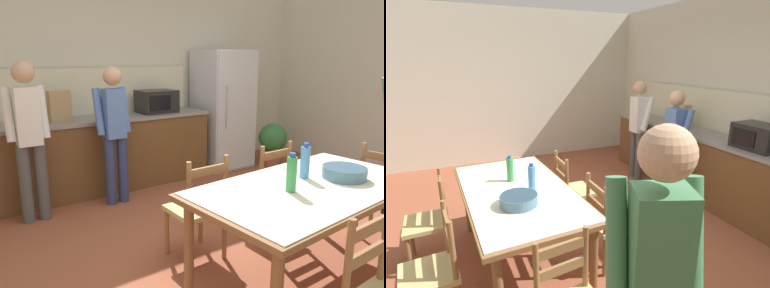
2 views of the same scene
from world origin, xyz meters
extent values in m
plane|color=brown|center=(0.00, 0.00, 0.00)|extent=(8.32, 8.32, 0.00)
cube|color=beige|center=(0.00, 2.66, 1.45)|extent=(6.52, 0.12, 2.90)
cube|color=brown|center=(-0.62, 2.23, 0.45)|extent=(3.27, 0.62, 0.90)
cube|color=gray|center=(-0.62, 2.23, 0.92)|extent=(3.31, 0.66, 0.04)
cube|color=#B7BCC1|center=(-1.35, 2.23, 0.92)|extent=(0.52, 0.38, 0.02)
cube|color=beige|center=(-0.62, 2.54, 1.24)|extent=(3.27, 0.03, 0.60)
cube|color=silver|center=(1.52, 2.20, 0.89)|extent=(0.76, 0.68, 1.78)
cube|color=silver|center=(1.52, 1.85, 0.89)|extent=(0.73, 0.02, 1.71)
cylinder|color=#A5AAB2|center=(1.29, 1.83, 0.98)|extent=(0.02, 0.02, 0.62)
cube|color=black|center=(0.38, 2.21, 1.09)|extent=(0.50, 0.38, 0.30)
cube|color=black|center=(0.33, 2.01, 1.09)|extent=(0.30, 0.01, 0.19)
cube|color=tan|center=(-0.91, 2.20, 1.12)|extent=(0.24, 0.16, 0.36)
cylinder|color=brown|center=(-0.76, -0.29, 0.37)|extent=(0.07, 0.07, 0.74)
cylinder|color=brown|center=(0.85, -0.18, 0.37)|extent=(0.07, 0.07, 0.74)
cube|color=brown|center=(0.07, -0.61, 0.76)|extent=(1.87, 1.08, 0.04)
cube|color=beige|center=(0.07, -0.61, 0.78)|extent=(1.80, 1.03, 0.01)
cylinder|color=green|center=(-0.16, -0.63, 0.90)|extent=(0.07, 0.07, 0.24)
cylinder|color=#2D51B2|center=(-0.16, -0.63, 1.04)|extent=(0.04, 0.04, 0.03)
cylinder|color=#4C8ED6|center=(0.15, -0.49, 0.90)|extent=(0.07, 0.07, 0.24)
cylinder|color=#2D51B2|center=(0.15, -0.49, 1.04)|extent=(0.04, 0.04, 0.03)
cylinder|color=slate|center=(0.39, -0.66, 0.83)|extent=(0.32, 0.32, 0.09)
cylinder|color=slate|center=(0.39, -0.66, 0.86)|extent=(0.31, 0.31, 0.02)
cylinder|color=olive|center=(-0.21, 0.34, 0.21)|extent=(0.04, 0.04, 0.41)
cylinder|color=olive|center=(-0.57, 0.34, 0.21)|extent=(0.04, 0.04, 0.41)
cylinder|color=olive|center=(-0.21, 0.00, 0.21)|extent=(0.04, 0.04, 0.41)
cylinder|color=olive|center=(-0.57, 0.00, 0.21)|extent=(0.04, 0.04, 0.41)
cube|color=tan|center=(-0.39, 0.17, 0.43)|extent=(0.42, 0.40, 0.04)
cylinder|color=olive|center=(-0.21, 0.00, 0.68)|extent=(0.04, 0.04, 0.46)
cylinder|color=olive|center=(-0.57, 0.00, 0.68)|extent=(0.04, 0.04, 0.46)
cube|color=olive|center=(-0.39, 0.00, 0.81)|extent=(0.36, 0.03, 0.07)
cube|color=olive|center=(-0.39, 0.00, 0.66)|extent=(0.36, 0.03, 0.07)
cylinder|color=olive|center=(-0.47, -1.29, 0.68)|extent=(0.04, 0.04, 0.46)
cube|color=olive|center=(-0.29, -1.28, 0.81)|extent=(0.36, 0.04, 0.07)
cube|color=olive|center=(-0.29, -1.28, 0.66)|extent=(0.36, 0.04, 0.07)
cylinder|color=olive|center=(0.60, 0.40, 0.21)|extent=(0.04, 0.04, 0.41)
cylinder|color=olive|center=(0.24, 0.39, 0.21)|extent=(0.04, 0.04, 0.41)
cylinder|color=olive|center=(0.61, 0.06, 0.21)|extent=(0.04, 0.04, 0.41)
cylinder|color=olive|center=(0.25, 0.05, 0.21)|extent=(0.04, 0.04, 0.41)
cube|color=tan|center=(0.42, 0.22, 0.43)|extent=(0.42, 0.40, 0.04)
cylinder|color=olive|center=(0.61, 0.06, 0.68)|extent=(0.04, 0.04, 0.46)
cylinder|color=olive|center=(0.25, 0.05, 0.68)|extent=(0.04, 0.04, 0.46)
cube|color=olive|center=(0.43, 0.05, 0.81)|extent=(0.36, 0.03, 0.07)
cube|color=olive|center=(0.43, 0.05, 0.66)|extent=(0.36, 0.03, 0.07)
cylinder|color=olive|center=(1.45, -0.33, 0.21)|extent=(0.04, 0.04, 0.41)
cylinder|color=olive|center=(1.11, -0.37, 0.21)|extent=(0.04, 0.04, 0.41)
cylinder|color=olive|center=(1.11, -0.37, 0.68)|extent=(0.04, 0.04, 0.46)
cube|color=olive|center=(1.14, -0.55, 0.81)|extent=(0.07, 0.36, 0.07)
cube|color=olive|center=(1.14, -0.55, 0.66)|extent=(0.07, 0.36, 0.07)
cylinder|color=#4C4C4C|center=(-1.43, 1.70, 0.41)|extent=(0.12, 0.12, 0.81)
cylinder|color=#4C4C4C|center=(-1.27, 1.70, 0.41)|extent=(0.12, 0.12, 0.81)
cube|color=white|center=(-1.35, 1.70, 1.10)|extent=(0.23, 0.19, 0.58)
sphere|color=tan|center=(-1.35, 1.70, 1.53)|extent=(0.22, 0.22, 0.22)
cylinder|color=white|center=(-1.51, 1.77, 1.13)|extent=(0.09, 0.22, 0.55)
cylinder|color=white|center=(-1.19, 1.77, 1.13)|extent=(0.09, 0.22, 0.55)
cylinder|color=navy|center=(-0.53, 1.68, 0.39)|extent=(0.12, 0.12, 0.78)
cylinder|color=navy|center=(-0.38, 1.68, 0.39)|extent=(0.12, 0.12, 0.78)
cube|color=#5175BC|center=(-0.45, 1.68, 1.06)|extent=(0.22, 0.18, 0.55)
sphere|color=tan|center=(-0.45, 1.68, 1.47)|extent=(0.21, 0.21, 0.21)
cylinder|color=#5175BC|center=(-0.61, 1.74, 1.08)|extent=(0.09, 0.21, 0.53)
cylinder|color=#5175BC|center=(-0.30, 1.74, 1.08)|extent=(0.09, 0.21, 0.53)
cylinder|color=brown|center=(2.18, 1.76, 0.13)|extent=(0.28, 0.28, 0.26)
sphere|color=#337038|center=(2.18, 1.76, 0.45)|extent=(0.44, 0.44, 0.44)
camera|label=1|loc=(-2.06, -2.24, 1.68)|focal=35.00mm
camera|label=2|loc=(2.70, -1.11, 1.97)|focal=28.00mm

